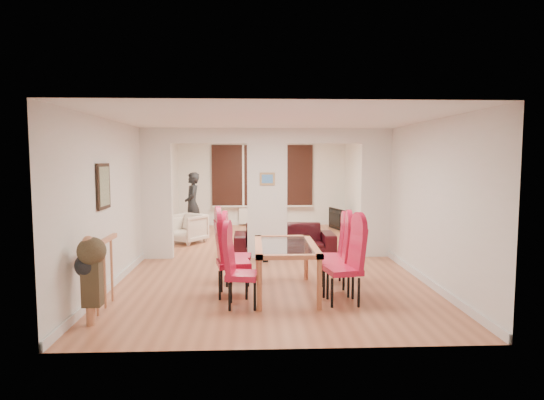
{
  "coord_description": "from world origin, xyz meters",
  "views": [
    {
      "loc": [
        -0.29,
        -9.12,
        2.01
      ],
      "look_at": [
        0.12,
        0.6,
        1.11
      ],
      "focal_mm": 30.0,
      "sensor_mm": 36.0,
      "label": 1
    }
  ],
  "objects": [
    {
      "name": "pendant_light",
      "position": [
        0.3,
        3.3,
        2.15
      ],
      "size": [
        0.36,
        0.36,
        0.36
      ],
      "primitive_type": "sphere",
      "color": "orange",
      "rests_on": "room_walls"
    },
    {
      "name": "bowl",
      "position": [
        0.75,
        2.15,
        0.25
      ],
      "size": [
        0.2,
        0.2,
        0.05
      ],
      "primitive_type": "imported",
      "color": "black",
      "rests_on": "coffee_table"
    },
    {
      "name": "dining_table",
      "position": [
        0.19,
        -2.53,
        0.37
      ],
      "size": [
        0.9,
        1.59,
        0.75
      ],
      "primitive_type": null,
      "color": "#AB613F",
      "rests_on": "floor"
    },
    {
      "name": "sofa",
      "position": [
        0.37,
        0.35,
        0.31
      ],
      "size": [
        2.11,
        0.83,
        0.62
      ],
      "primitive_type": "imported",
      "rotation": [
        0.0,
        0.0,
        0.0
      ],
      "color": "black",
      "rests_on": "floor"
    },
    {
      "name": "armchair",
      "position": [
        -1.85,
        1.65,
        0.34
      ],
      "size": [
        1.03,
        1.04,
        0.69
      ],
      "primitive_type": "imported",
      "rotation": [
        0.0,
        0.0,
        -0.62
      ],
      "color": "beige",
      "rests_on": "floor"
    },
    {
      "name": "dining_chair_lc",
      "position": [
        -0.53,
        -1.97,
        0.51
      ],
      "size": [
        0.43,
        0.43,
        1.03
      ],
      "primitive_type": null,
      "rotation": [
        0.0,
        0.0,
        -0.06
      ],
      "color": "#B41234",
      "rests_on": "floor"
    },
    {
      "name": "radiator",
      "position": [
        0.0,
        4.4,
        0.3
      ],
      "size": [
        1.4,
        0.08,
        0.5
      ],
      "primitive_type": "cube",
      "color": "white",
      "rests_on": "floor"
    },
    {
      "name": "dining_chair_rc",
      "position": [
        0.97,
        -2.04,
        0.51
      ],
      "size": [
        0.44,
        0.44,
        1.02
      ],
      "primitive_type": null,
      "rotation": [
        0.0,
        0.0,
        -0.07
      ],
      "color": "#B41234",
      "rests_on": "floor"
    },
    {
      "name": "bay_window_blinds",
      "position": [
        0.0,
        4.44,
        1.5
      ],
      "size": [
        3.0,
        0.08,
        1.8
      ],
      "primitive_type": "cube",
      "color": "black",
      "rests_on": "room_walls"
    },
    {
      "name": "pillar_photo",
      "position": [
        0.0,
        -0.1,
        1.6
      ],
      "size": [
        0.3,
        0.03,
        0.25
      ],
      "primitive_type": "cube",
      "color": "#4C8CD8",
      "rests_on": "divider_wall"
    },
    {
      "name": "bottle",
      "position": [
        0.5,
        2.25,
        0.36
      ],
      "size": [
        0.07,
        0.07,
        0.27
      ],
      "primitive_type": "cylinder",
      "color": "#143F19",
      "rests_on": "coffee_table"
    },
    {
      "name": "floor",
      "position": [
        0.0,
        0.0,
        0.0
      ],
      "size": [
        5.0,
        9.0,
        0.01
      ],
      "primitive_type": "cube",
      "color": "#B06847",
      "rests_on": "ground"
    },
    {
      "name": "dining_chair_ra",
      "position": [
        0.95,
        -3.01,
        0.55
      ],
      "size": [
        0.52,
        0.52,
        1.11
      ],
      "primitive_type": null,
      "rotation": [
        0.0,
        0.0,
        0.18
      ],
      "color": "#B41234",
      "rests_on": "floor"
    },
    {
      "name": "room_walls",
      "position": [
        0.0,
        0.0,
        1.3
      ],
      "size": [
        5.0,
        9.0,
        2.6
      ],
      "primitive_type": null,
      "color": "silver",
      "rests_on": "floor"
    },
    {
      "name": "dining_chair_lb",
      "position": [
        -0.57,
        -2.6,
        0.57
      ],
      "size": [
        0.53,
        0.53,
        1.15
      ],
      "primitive_type": null,
      "rotation": [
        0.0,
        0.0,
        0.18
      ],
      "color": "#B41234",
      "rests_on": "floor"
    },
    {
      "name": "divider_wall",
      "position": [
        0.0,
        0.0,
        1.3
      ],
      "size": [
        5.0,
        0.18,
        2.6
      ],
      "primitive_type": "cube",
      "color": "white",
      "rests_on": "floor"
    },
    {
      "name": "dining_chair_rb",
      "position": [
        0.91,
        -2.58,
        0.55
      ],
      "size": [
        0.47,
        0.47,
        1.09
      ],
      "primitive_type": null,
      "rotation": [
        0.0,
        0.0,
        -0.08
      ],
      "color": "#B41234",
      "rests_on": "floor"
    },
    {
      "name": "shoes",
      "position": [
        -0.12,
        -0.36,
        0.05
      ],
      "size": [
        0.24,
        0.26,
        0.1
      ],
      "primitive_type": null,
      "color": "black",
      "rests_on": "floor"
    },
    {
      "name": "television",
      "position": [
        2.0,
        3.45,
        0.3
      ],
      "size": [
        1.02,
        0.42,
        0.59
      ],
      "primitive_type": "imported",
      "rotation": [
        0.0,
        0.0,
        1.86
      ],
      "color": "black",
      "rests_on": "floor"
    },
    {
      "name": "person",
      "position": [
        -1.85,
        2.64,
        0.82
      ],
      "size": [
        0.66,
        0.5,
        1.65
      ],
      "primitive_type": "imported",
      "rotation": [
        0.0,
        0.0,
        -1.39
      ],
      "color": "black",
      "rests_on": "floor"
    },
    {
      "name": "dining_chair_la",
      "position": [
        -0.44,
        -3.1,
        0.52
      ],
      "size": [
        0.47,
        0.47,
        1.03
      ],
      "primitive_type": null,
      "rotation": [
        0.0,
        0.0,
        -0.14
      ],
      "color": "#B41234",
      "rests_on": "floor"
    },
    {
      "name": "stair_newel",
      "position": [
        -2.25,
        -3.2,
        0.55
      ],
      "size": [
        0.4,
        1.2,
        1.1
      ],
      "primitive_type": null,
      "color": "tan",
      "rests_on": "floor"
    },
    {
      "name": "coffee_table",
      "position": [
        0.58,
        2.22,
        0.11
      ],
      "size": [
        1.06,
        0.74,
        0.22
      ],
      "primitive_type": null,
      "rotation": [
        0.0,
        0.0,
        -0.29
      ],
      "color": "black",
      "rests_on": "floor"
    },
    {
      "name": "wall_poster",
      "position": [
        -2.47,
        -2.4,
        1.6
      ],
      "size": [
        0.04,
        0.52,
        0.67
      ],
      "primitive_type": "cube",
      "color": "gray",
      "rests_on": "room_walls"
    }
  ]
}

